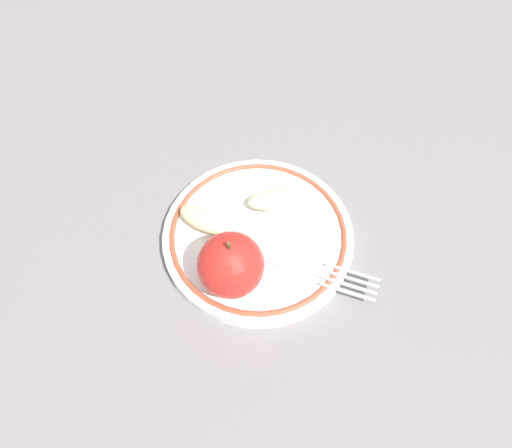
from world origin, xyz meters
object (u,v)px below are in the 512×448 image
apple_slice_front (274,200)px  fork (295,266)px  plate (256,238)px  apple_red_whole (231,265)px  apple_slice_back (203,219)px

apple_slice_front → fork: (0.08, -0.01, -0.01)m
plate → apple_slice_front: bearing=128.7°
plate → apple_red_whole: size_ratio=2.81×
apple_slice_back → fork: 0.11m
plate → fork: (0.05, 0.02, 0.01)m
apple_slice_front → apple_slice_back: size_ratio=1.00×
apple_red_whole → fork: size_ratio=0.56×
apple_red_whole → apple_slice_back: apple_red_whole is taller
plate → apple_red_whole: 0.07m
plate → apple_red_whole: bearing=-47.7°
apple_slice_front → fork: bearing=98.6°
apple_slice_front → apple_slice_back: bearing=11.7°
plate → apple_slice_front: apple_slice_front is taller
apple_slice_back → fork: size_ratio=0.44×
plate → apple_slice_front: (-0.03, 0.03, 0.02)m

